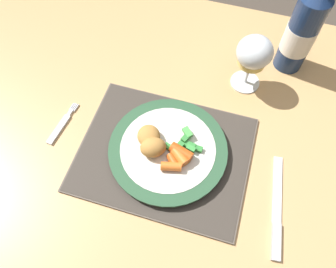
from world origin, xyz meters
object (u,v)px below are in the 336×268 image
(dinner_plate, at_px, (168,150))
(dining_table, at_px, (186,153))
(fork, at_px, (61,126))
(wine_glass, at_px, (254,54))
(table_knife, at_px, (277,214))
(bottle, at_px, (303,30))

(dinner_plate, bearing_deg, dining_table, 58.01)
(dinner_plate, xyz_separation_m, fork, (-0.25, -0.00, -0.01))
(dinner_plate, relative_size, wine_glass, 1.77)
(table_knife, bearing_deg, wine_glass, 111.06)
(dining_table, bearing_deg, bottle, 56.46)
(fork, distance_m, bottle, 0.59)
(table_knife, xyz_separation_m, wine_glass, (-0.12, 0.31, 0.10))
(dining_table, height_order, fork, fork)
(dining_table, relative_size, fork, 12.89)
(bottle, bearing_deg, wine_glass, -135.15)
(wine_glass, relative_size, bottle, 0.47)
(dining_table, bearing_deg, table_knife, -28.82)
(dining_table, xyz_separation_m, table_knife, (0.21, -0.12, 0.08))
(bottle, bearing_deg, table_knife, -86.22)
(table_knife, distance_m, bottle, 0.42)
(dinner_plate, relative_size, bottle, 0.83)
(fork, relative_size, wine_glass, 0.84)
(wine_glass, height_order, bottle, bottle)
(dinner_plate, xyz_separation_m, wine_glass, (0.13, 0.24, 0.08))
(dinner_plate, height_order, fork, dinner_plate)
(dinner_plate, bearing_deg, wine_glass, 62.33)
(wine_glass, bearing_deg, dinner_plate, -117.67)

